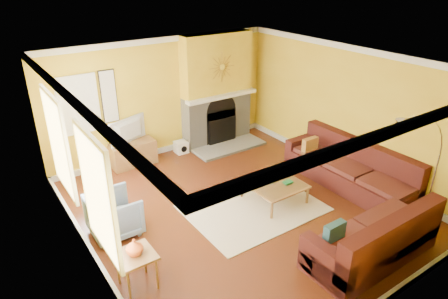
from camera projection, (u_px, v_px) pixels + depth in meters
floor at (240, 207)px, 7.49m from camera, size 5.50×6.00×0.02m
ceiling at (243, 63)px, 6.33m from camera, size 5.50×6.00×0.02m
wall_back at (163, 97)px, 9.15m from camera, size 5.50×0.02×2.70m
wall_front at (395, 227)px, 4.66m from camera, size 5.50×0.02×2.70m
wall_left at (81, 187)px, 5.49m from camera, size 0.02×6.00×2.70m
wall_right at (347, 111)px, 8.32m from camera, size 0.02×6.00×2.70m
baseboard at (240, 204)px, 7.46m from camera, size 5.50×6.00×0.12m
crown_molding at (243, 67)px, 6.36m from camera, size 5.50×6.00×0.12m
window_left_near at (58, 144)px, 6.42m from camera, size 0.06×1.22×1.72m
window_left_far at (96, 196)px, 5.00m from camera, size 0.06×1.22×1.72m
window_back at (78, 105)px, 8.05m from camera, size 0.82×0.06×1.22m
wall_art at (109, 97)px, 8.37m from camera, size 0.34×0.04×1.14m
fireplace at (217, 90)px, 9.69m from camera, size 1.80×0.40×2.70m
mantel at (222, 96)px, 9.55m from camera, size 1.92×0.22×0.08m
hearth at (229, 147)px, 9.84m from camera, size 1.80×0.70×0.06m
sunburst at (222, 67)px, 9.26m from camera, size 0.70×0.04×0.70m
rug at (253, 208)px, 7.44m from camera, size 2.40×1.80×0.02m
sectional_sofa at (326, 188)px, 7.23m from camera, size 3.03×3.52×0.90m
coffee_table at (274, 192)px, 7.61m from camera, size 0.98×0.98×0.39m
media_console at (133, 154)px, 8.93m from camera, size 0.99×0.45×0.54m
tv at (131, 131)px, 8.70m from camera, size 0.95×0.45×0.56m
subwoofer at (181, 147)px, 9.57m from camera, size 0.28×0.28×0.28m
armchair at (114, 215)px, 6.62m from camera, size 0.79×0.77×0.72m
side_table at (137, 270)px, 5.54m from camera, size 0.51×0.51×0.56m
vase at (134, 247)px, 5.37m from camera, size 0.24×0.24×0.25m
book at (265, 182)px, 7.52m from camera, size 0.28×0.33×0.03m
arc_lamp at (416, 177)px, 6.27m from camera, size 1.39×0.36×2.20m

